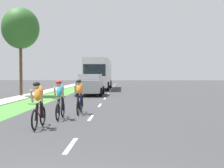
{
  "coord_description": "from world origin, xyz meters",
  "views": [
    {
      "loc": [
        1.34,
        -4.36,
        1.86
      ],
      "look_at": [
        0.37,
        23.55,
        0.91
      ],
      "focal_mm": 50.45,
      "sensor_mm": 36.0,
      "label": 1
    }
  ],
  "objects_px": {
    "suv_silver": "(91,84)",
    "street_tree_near": "(20,28)",
    "bus_white": "(99,72)",
    "cyclist_lead": "(38,104)",
    "cyclist_distant": "(80,96)",
    "cyclist_trailing": "(60,99)"
  },
  "relations": [
    {
      "from": "cyclist_trailing",
      "to": "bus_white",
      "type": "relative_size",
      "value": 0.15
    },
    {
      "from": "cyclist_lead",
      "to": "suv_silver",
      "type": "relative_size",
      "value": 0.37
    },
    {
      "from": "suv_silver",
      "to": "bus_white",
      "type": "height_order",
      "value": "bus_white"
    },
    {
      "from": "suv_silver",
      "to": "bus_white",
      "type": "xyz_separation_m",
      "value": [
        -0.13,
        10.7,
        1.03
      ]
    },
    {
      "from": "cyclist_distant",
      "to": "suv_silver",
      "type": "bearing_deg",
      "value": 93.49
    },
    {
      "from": "suv_silver",
      "to": "street_tree_near",
      "type": "xyz_separation_m",
      "value": [
        -5.6,
        -0.99,
        4.56
      ]
    },
    {
      "from": "cyclist_lead",
      "to": "suv_silver",
      "type": "xyz_separation_m",
      "value": [
        0.15,
        15.79,
        0.14
      ]
    },
    {
      "from": "cyclist_trailing",
      "to": "bus_white",
      "type": "distance_m",
      "value": 24.42
    },
    {
      "from": "cyclist_distant",
      "to": "bus_white",
      "type": "xyz_separation_m",
      "value": [
        -0.86,
        22.75,
        1.17
      ]
    },
    {
      "from": "bus_white",
      "to": "street_tree_near",
      "type": "bearing_deg",
      "value": -115.09
    },
    {
      "from": "suv_silver",
      "to": "street_tree_near",
      "type": "relative_size",
      "value": 0.65
    },
    {
      "from": "cyclist_lead",
      "to": "cyclist_trailing",
      "type": "relative_size",
      "value": 1.0
    },
    {
      "from": "cyclist_lead",
      "to": "cyclist_distant",
      "type": "bearing_deg",
      "value": 76.63
    },
    {
      "from": "bus_white",
      "to": "cyclist_distant",
      "type": "bearing_deg",
      "value": -87.83
    },
    {
      "from": "cyclist_lead",
      "to": "cyclist_distant",
      "type": "height_order",
      "value": "same"
    },
    {
      "from": "cyclist_trailing",
      "to": "suv_silver",
      "type": "xyz_separation_m",
      "value": [
        -0.17,
        13.69,
        0.14
      ]
    },
    {
      "from": "cyclist_trailing",
      "to": "suv_silver",
      "type": "distance_m",
      "value": 13.69
    },
    {
      "from": "cyclist_distant",
      "to": "suv_silver",
      "type": "height_order",
      "value": "suv_silver"
    },
    {
      "from": "street_tree_near",
      "to": "bus_white",
      "type": "bearing_deg",
      "value": 64.91
    },
    {
      "from": "cyclist_lead",
      "to": "street_tree_near",
      "type": "bearing_deg",
      "value": 110.21
    },
    {
      "from": "suv_silver",
      "to": "street_tree_near",
      "type": "distance_m",
      "value": 7.29
    },
    {
      "from": "cyclist_distant",
      "to": "street_tree_near",
      "type": "bearing_deg",
      "value": 119.81
    }
  ]
}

